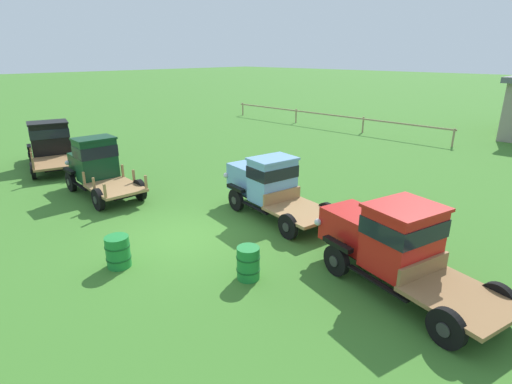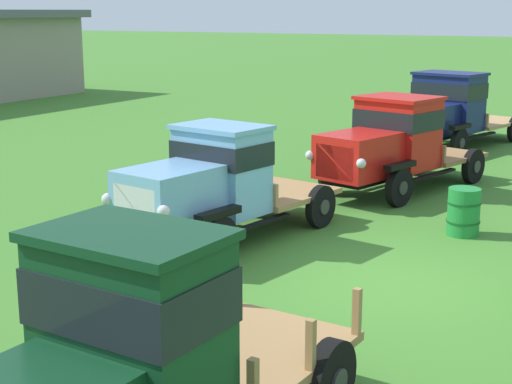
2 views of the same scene
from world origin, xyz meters
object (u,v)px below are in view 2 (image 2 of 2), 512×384
object	(u,v)px
vintage_truck_far_side	(390,143)
oil_drum_beside_row	(464,212)
vintage_truck_second_in_line	(126,369)
vintage_truck_midrow_center	(212,184)
vintage_truck_back_of_row	(446,110)

from	to	relation	value
vintage_truck_far_side	oil_drum_beside_row	xyz separation A→B (m)	(-2.63, -2.34, -0.70)
vintage_truck_second_in_line	oil_drum_beside_row	xyz separation A→B (m)	(9.26, -0.44, -0.72)
vintage_truck_second_in_line	oil_drum_beside_row	bearing A→B (deg)	-2.75
vintage_truck_second_in_line	oil_drum_beside_row	size ratio (longest dim) A/B	5.39
vintage_truck_far_side	oil_drum_beside_row	distance (m)	3.59
vintage_truck_far_side	vintage_truck_midrow_center	bearing A→B (deg)	165.89
vintage_truck_midrow_center	vintage_truck_back_of_row	size ratio (longest dim) A/B	0.84
vintage_truck_midrow_center	vintage_truck_far_side	world-z (taller)	vintage_truck_far_side
vintage_truck_midrow_center	vintage_truck_far_side	size ratio (longest dim) A/B	0.94
vintage_truck_midrow_center	oil_drum_beside_row	bearing A→B (deg)	-53.50
oil_drum_beside_row	vintage_truck_far_side	bearing A→B (deg)	41.58
oil_drum_beside_row	vintage_truck_back_of_row	bearing A→B (deg)	17.56
vintage_truck_far_side	vintage_truck_back_of_row	distance (m)	6.42
vintage_truck_far_side	oil_drum_beside_row	world-z (taller)	vintage_truck_far_side
vintage_truck_far_side	vintage_truck_back_of_row	world-z (taller)	vintage_truck_back_of_row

